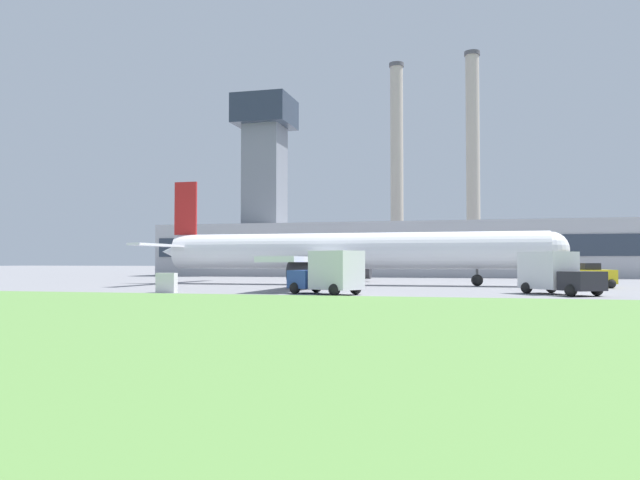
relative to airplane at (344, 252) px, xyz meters
name	(u,v)px	position (x,y,z in m)	size (l,w,h in m)	color
ground_plane	(347,285)	(0.12, 0.55, -2.75)	(400.00, 400.00, 0.00)	gray
grass_strip	(78,330)	(0.12, -35.95, -2.72)	(240.00, 37.00, 0.06)	#5B8942
terminal_building	(379,240)	(-2.22, 32.02, 2.14)	(64.66, 12.74, 25.38)	#B2B2B7
smokestack_left	(397,167)	(-3.65, 62.06, 16.61)	(2.70, 2.70, 38.50)	#B2A899
smokestack_right	(473,161)	(9.86, 66.27, 17.82)	(2.86, 2.86, 40.89)	#B2A899
airplane	(344,252)	(0.00, 0.00, 0.00)	(34.86, 30.75, 9.17)	white
pushback_tug	(589,277)	(19.01, -1.19, -1.92)	(3.81, 3.22, 1.85)	yellow
baggage_truck	(555,274)	(15.50, -11.74, -1.51)	(4.72, 5.33, 2.55)	#232328
fuel_truck	(329,273)	(2.39, -15.13, -1.50)	(5.04, 4.01, 2.60)	#2D4C93
ground_crew_person	(559,276)	(16.50, -4.51, -1.82)	(0.54, 0.54, 1.82)	#23283D
utility_cabinet	(167,283)	(-8.06, -15.70, -2.13)	(1.28, 0.51, 1.25)	silver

